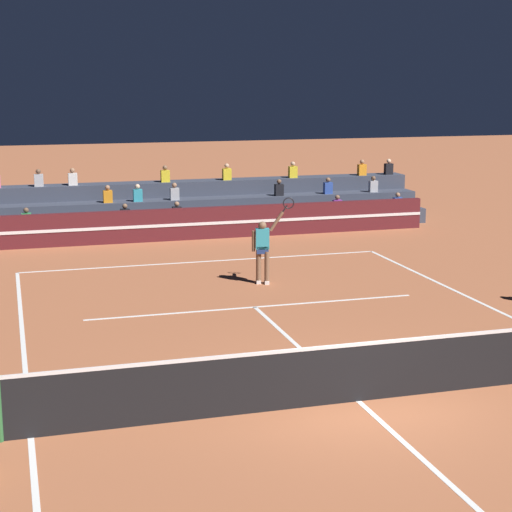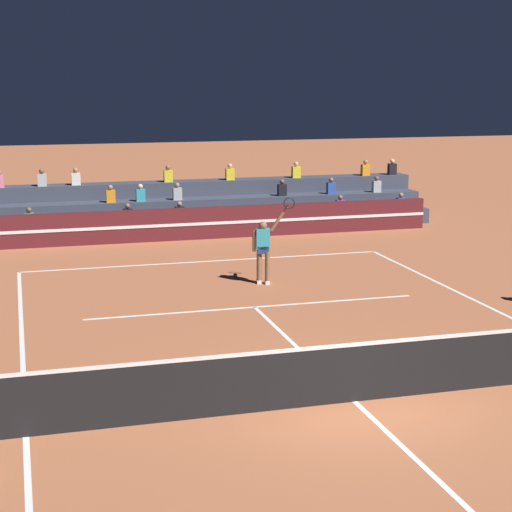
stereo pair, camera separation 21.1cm
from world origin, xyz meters
TOP-DOWN VIEW (x-y plane):
  - ground_plane at (0.00, 0.00)m, footprint 120.00×120.00m
  - court_lines at (0.00, 0.00)m, footprint 11.10×23.90m
  - tennis_net at (0.00, 0.00)m, footprint 12.00×0.10m
  - sponsor_banner_wall at (0.00, 15.56)m, footprint 18.00×0.26m
  - bleacher_stand at (-0.00, 18.10)m, footprint 19.46×2.85m
  - tennis_player at (0.90, 8.69)m, footprint 1.18×0.41m
  - tennis_ball at (2.42, 0.88)m, footprint 0.07×0.07m

SIDE VIEW (x-z plane):
  - ground_plane at x=0.00m, z-range 0.00..0.00m
  - court_lines at x=0.00m, z-range 0.00..0.01m
  - tennis_ball at x=2.42m, z-range 0.00..0.07m
  - tennis_net at x=0.00m, z-range -0.01..1.09m
  - sponsor_banner_wall at x=0.00m, z-range 0.00..1.10m
  - bleacher_stand at x=0.00m, z-range -0.49..1.79m
  - tennis_player at x=0.90m, z-range -0.22..2.19m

